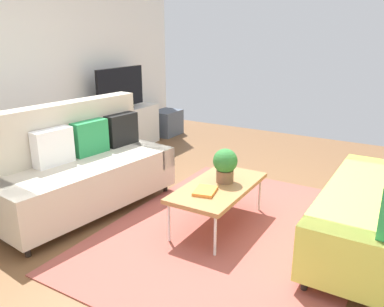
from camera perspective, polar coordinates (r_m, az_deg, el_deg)
name	(u,v)px	position (r m, az deg, el deg)	size (l,w,h in m)	color
ground_plane	(214,227)	(3.83, 3.25, -10.74)	(7.68, 7.68, 0.00)	brown
wall_far	(10,62)	(5.29, -25.09, 12.04)	(6.40, 0.12, 2.90)	white
area_rug	(234,232)	(3.76, 6.17, -11.33)	(2.90, 2.20, 0.01)	#9E4C42
couch_beige	(80,168)	(4.21, -16.05, -2.00)	(1.99, 1.07, 1.10)	beige
coffee_table	(218,188)	(3.71, 3.88, -5.04)	(1.10, 0.56, 0.42)	#9E7042
tv_console	(122,129)	(6.24, -10.22, 3.48)	(1.40, 0.44, 0.64)	silver
tv	(121,89)	(6.11, -10.40, 9.21)	(1.00, 0.20, 0.64)	black
storage_trunk	(167,123)	(7.05, -3.73, 4.52)	(0.52, 0.40, 0.44)	#4C5666
potted_plant	(225,164)	(3.72, 4.88, -1.54)	(0.24, 0.24, 0.33)	brown
table_book_0	(205,191)	(3.52, 1.95, -5.51)	(0.24, 0.18, 0.03)	orange
vase_0	(91,109)	(5.78, -14.58, 6.27)	(0.11, 0.11, 0.19)	silver
bottle_0	(104,110)	(5.84, -12.74, 6.28)	(0.06, 0.06, 0.14)	orange
bottle_1	(109,107)	(5.91, -12.04, 6.71)	(0.05, 0.05, 0.19)	purple
bottle_2	(113,104)	(5.98, -11.43, 7.07)	(0.06, 0.06, 0.23)	#262626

